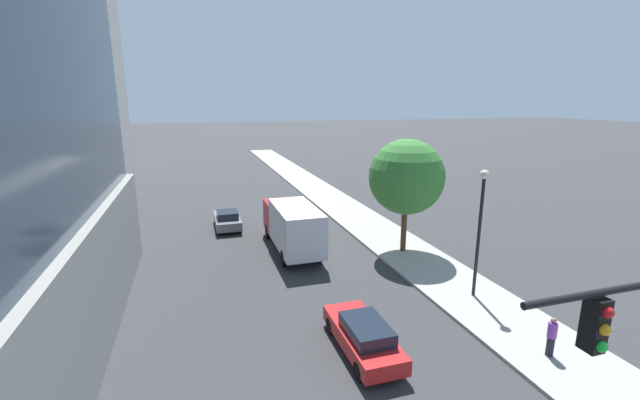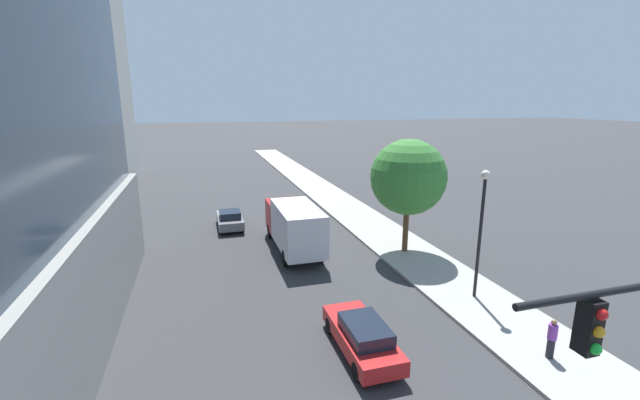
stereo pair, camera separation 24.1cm
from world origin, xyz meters
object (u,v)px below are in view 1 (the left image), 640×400
object	(u,v)px
construction_building	(31,28)
car_gray	(227,219)
street_tree	(406,177)
pedestrian_purple_shirt	(551,337)
box_truck	(292,224)
car_red	(363,335)
street_lamp	(481,216)

from	to	relation	value
construction_building	car_gray	distance (m)	32.59
street_tree	pedestrian_purple_shirt	size ratio (longest dim) A/B	4.57
box_truck	car_red	bearing A→B (deg)	-90.00
car_gray	box_truck	world-z (taller)	box_truck
box_truck	construction_building	bearing A→B (deg)	126.99
box_truck	pedestrian_purple_shirt	bearing A→B (deg)	-65.09
street_lamp	street_tree	xyz separation A→B (m)	(-0.31, 6.74, 0.74)
construction_building	street_lamp	distance (m)	48.72
street_lamp	car_gray	distance (m)	19.18
pedestrian_purple_shirt	construction_building	bearing A→B (deg)	123.28
box_truck	pedestrian_purple_shirt	size ratio (longest dim) A/B	5.01
street_lamp	car_red	size ratio (longest dim) A/B	1.36
street_tree	car_gray	world-z (taller)	street_tree
street_tree	car_gray	bearing A→B (deg)	140.24
street_lamp	street_tree	world-z (taller)	street_tree
car_red	pedestrian_purple_shirt	size ratio (longest dim) A/B	2.95
car_gray	pedestrian_purple_shirt	xyz separation A→B (m)	(10.32, -20.58, 0.24)
street_tree	car_gray	distance (m)	14.28
construction_building	street_lamp	world-z (taller)	construction_building
street_lamp	pedestrian_purple_shirt	xyz separation A→B (m)	(-0.46, -5.13, -3.31)
construction_building	car_gray	world-z (taller)	construction_building
street_lamp	pedestrian_purple_shirt	distance (m)	6.12
car_red	box_truck	world-z (taller)	box_truck
street_lamp	car_red	bearing A→B (deg)	-159.72
car_red	construction_building	bearing A→B (deg)	117.99
street_lamp	box_truck	xyz separation A→B (m)	(-7.10, 9.17, -2.45)
car_red	box_truck	size ratio (longest dim) A/B	0.59
street_tree	box_truck	xyz separation A→B (m)	(-6.79, 2.43, -3.19)
box_truck	street_tree	bearing A→B (deg)	-19.69
street_lamp	car_gray	bearing A→B (deg)	124.90
street_tree	car_red	world-z (taller)	street_tree
car_red	pedestrian_purple_shirt	world-z (taller)	pedestrian_purple_shirt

